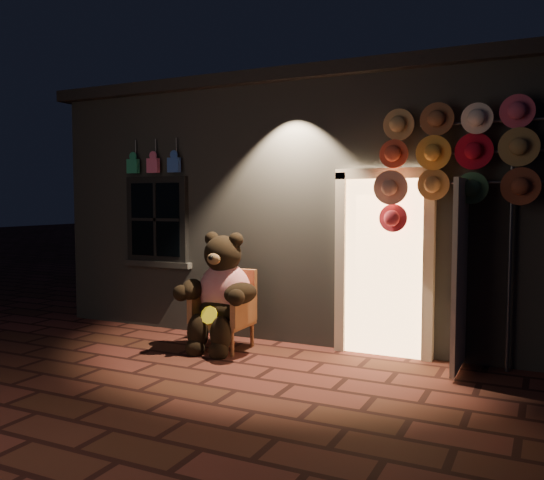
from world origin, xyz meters
The scene contains 5 objects.
ground centered at (0.00, 0.00, 0.00)m, with size 60.00×60.00×0.00m, color #5A2822.
shop_building centered at (0.00, 3.99, 1.74)m, with size 7.30×5.95×3.51m.
wicker_armchair centered at (-0.49, 0.95, 0.48)m, with size 0.67×0.60×0.96m.
teddy_bear centered at (-0.49, 0.83, 0.69)m, with size 1.07×0.83×1.47m.
hat_rack centered at (2.11, 1.28, 2.25)m, with size 1.71×0.22×2.88m.
Camera 1 is at (3.08, -5.13, 1.83)m, focal length 38.00 mm.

